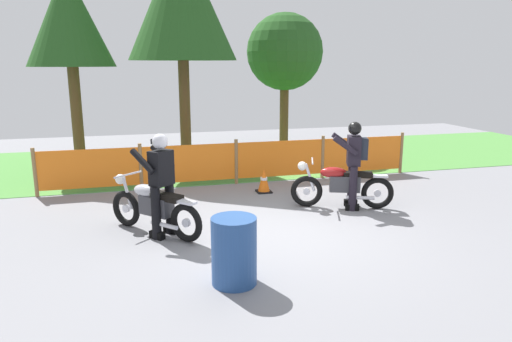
{
  "coord_description": "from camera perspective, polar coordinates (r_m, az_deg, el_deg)",
  "views": [
    {
      "loc": [
        -2.31,
        -7.13,
        2.76
      ],
      "look_at": [
        -0.23,
        0.7,
        0.9
      ],
      "focal_mm": 32.95,
      "sensor_mm": 36.0,
      "label": 1
    }
  ],
  "objects": [
    {
      "name": "spare_drum",
      "position": [
        6.04,
        -2.68,
        -9.67
      ],
      "size": [
        0.58,
        0.58,
        0.88
      ],
      "primitive_type": "cylinder",
      "color": "navy",
      "rests_on": "ground"
    },
    {
      "name": "motorcycle_lead",
      "position": [
        9.26,
        10.32,
        -1.68
      ],
      "size": [
        1.9,
        0.89,
        0.94
      ],
      "rotation": [
        0.0,
        0.0,
        2.78
      ],
      "color": "black",
      "rests_on": "ground"
    },
    {
      "name": "rider_trailing",
      "position": [
        7.66,
        -11.45,
        -1.24
      ],
      "size": [
        0.73,
        0.73,
        1.69
      ],
      "rotation": [
        0.0,
        0.0,
        2.3
      ],
      "color": "black",
      "rests_on": "ground"
    },
    {
      "name": "tree_leftmost",
      "position": [
        12.85,
        -21.79,
        16.73
      ],
      "size": [
        2.12,
        2.12,
        5.04
      ],
      "color": "brown",
      "rests_on": "ground"
    },
    {
      "name": "rider_lead",
      "position": [
        9.17,
        11.79,
        1.29
      ],
      "size": [
        0.77,
        0.68,
        1.69
      ],
      "rotation": [
        0.0,
        0.0,
        2.78
      ],
      "color": "black",
      "rests_on": "ground"
    },
    {
      "name": "traffic_cone",
      "position": [
        10.26,
        0.96,
        -1.18
      ],
      "size": [
        0.32,
        0.32,
        0.53
      ],
      "color": "black",
      "rests_on": "ground"
    },
    {
      "name": "ground",
      "position": [
        7.99,
        2.87,
        -7.37
      ],
      "size": [
        24.0,
        24.0,
        0.02
      ],
      "primitive_type": "cube",
      "color": "gray"
    },
    {
      "name": "motorcycle_trailing",
      "position": [
        7.92,
        -12.32,
        -4.27
      ],
      "size": [
        1.42,
        1.56,
        0.95
      ],
      "rotation": [
        0.0,
        0.0,
        2.3
      ],
      "color": "black",
      "rests_on": "ground"
    },
    {
      "name": "barrier_fence",
      "position": [
        10.94,
        -2.42,
        1.21
      ],
      "size": [
        8.74,
        0.08,
        1.05
      ],
      "color": "olive",
      "rests_on": "ground"
    },
    {
      "name": "grass_verge",
      "position": [
        13.74,
        -4.94,
        1.31
      ],
      "size": [
        24.0,
        5.6,
        0.01
      ],
      "primitive_type": "cube",
      "color": "#4C8C3D",
      "rests_on": "ground"
    },
    {
      "name": "tree_near_right",
      "position": [
        15.06,
        3.52,
        14.15
      ],
      "size": [
        2.37,
        2.37,
        4.3
      ],
      "color": "brown",
      "rests_on": "ground"
    }
  ]
}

